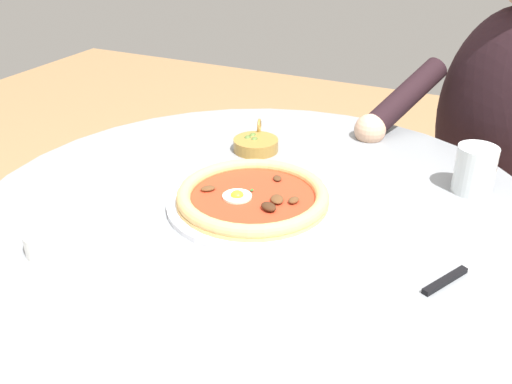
% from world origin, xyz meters
% --- Properties ---
extents(dining_table, '(1.01, 1.01, 0.72)m').
position_xyz_m(dining_table, '(0.00, 0.00, 0.56)').
color(dining_table, gray).
rests_on(dining_table, ground).
extents(pizza_on_plate, '(0.30, 0.30, 0.03)m').
position_xyz_m(pizza_on_plate, '(-0.00, 0.01, 0.73)').
color(pizza_on_plate, white).
rests_on(pizza_on_plate, dining_table).
extents(water_glass, '(0.07, 0.07, 0.09)m').
position_xyz_m(water_glass, '(0.23, -0.32, 0.75)').
color(water_glass, silver).
rests_on(water_glass, dining_table).
extents(steak_knife, '(0.20, 0.11, 0.01)m').
position_xyz_m(steak_knife, '(-0.05, -0.34, 0.72)').
color(steak_knife, silver).
rests_on(steak_knife, dining_table).
extents(ramekin_capers, '(0.07, 0.07, 0.03)m').
position_xyz_m(ramekin_capers, '(-0.26, 0.23, 0.74)').
color(ramekin_capers, white).
rests_on(ramekin_capers, dining_table).
extents(olive_pan, '(0.12, 0.09, 0.05)m').
position_xyz_m(olive_pan, '(0.22, 0.11, 0.73)').
color(olive_pan, olive).
rests_on(olive_pan, dining_table).
extents(diner_person, '(0.45, 0.52, 1.15)m').
position_xyz_m(diner_person, '(0.59, -0.35, 0.51)').
color(diner_person, '#282833').
rests_on(diner_person, ground).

